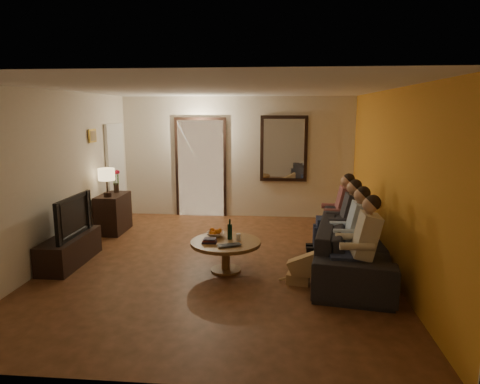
# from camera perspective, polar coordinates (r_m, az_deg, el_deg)

# --- Properties ---
(floor) EXTENTS (5.00, 6.00, 0.01)m
(floor) POSITION_cam_1_polar(r_m,az_deg,el_deg) (6.67, -2.84, -9.34)
(floor) COLOR #482B13
(floor) RESTS_ON ground
(ceiling) EXTENTS (5.00, 6.00, 0.01)m
(ceiling) POSITION_cam_1_polar(r_m,az_deg,el_deg) (6.27, -3.06, 13.58)
(ceiling) COLOR white
(ceiling) RESTS_ON back_wall
(back_wall) EXTENTS (5.00, 0.02, 2.60)m
(back_wall) POSITION_cam_1_polar(r_m,az_deg,el_deg) (9.30, -0.37, 4.63)
(back_wall) COLOR beige
(back_wall) RESTS_ON floor
(front_wall) EXTENTS (5.00, 0.02, 2.60)m
(front_wall) POSITION_cam_1_polar(r_m,az_deg,el_deg) (3.46, -9.89, -5.98)
(front_wall) COLOR beige
(front_wall) RESTS_ON floor
(left_wall) EXTENTS (0.02, 6.00, 2.60)m
(left_wall) POSITION_cam_1_polar(r_m,az_deg,el_deg) (7.13, -23.27, 1.90)
(left_wall) COLOR beige
(left_wall) RESTS_ON floor
(right_wall) EXTENTS (0.02, 6.00, 2.60)m
(right_wall) POSITION_cam_1_polar(r_m,az_deg,el_deg) (6.49, 19.50, 1.36)
(right_wall) COLOR beige
(right_wall) RESTS_ON floor
(orange_accent) EXTENTS (0.01, 6.00, 2.60)m
(orange_accent) POSITION_cam_1_polar(r_m,az_deg,el_deg) (6.48, 19.42, 1.36)
(orange_accent) COLOR gold
(orange_accent) RESTS_ON right_wall
(kitchen_doorway) EXTENTS (1.00, 0.06, 2.10)m
(kitchen_doorway) POSITION_cam_1_polar(r_m,az_deg,el_deg) (9.42, -5.24, 3.13)
(kitchen_doorway) COLOR #FFE0A5
(kitchen_doorway) RESTS_ON floor
(door_trim) EXTENTS (1.12, 0.04, 2.22)m
(door_trim) POSITION_cam_1_polar(r_m,az_deg,el_deg) (9.41, -5.25, 3.13)
(door_trim) COLOR black
(door_trim) RESTS_ON floor
(fridge_glimpse) EXTENTS (0.45, 0.03, 1.70)m
(fridge_glimpse) POSITION_cam_1_polar(r_m,az_deg,el_deg) (9.40, -3.71, 2.22)
(fridge_glimpse) COLOR silver
(fridge_glimpse) RESTS_ON floor
(mirror_frame) EXTENTS (1.00, 0.05, 1.40)m
(mirror_frame) POSITION_cam_1_polar(r_m,az_deg,el_deg) (9.20, 5.85, 5.76)
(mirror_frame) COLOR black
(mirror_frame) RESTS_ON back_wall
(mirror_glass) EXTENTS (0.86, 0.02, 1.26)m
(mirror_glass) POSITION_cam_1_polar(r_m,az_deg,el_deg) (9.17, 5.86, 5.75)
(mirror_glass) COLOR white
(mirror_glass) RESTS_ON back_wall
(white_door) EXTENTS (0.06, 0.85, 2.04)m
(white_door) POSITION_cam_1_polar(r_m,az_deg,el_deg) (9.22, -16.21, 2.40)
(white_door) COLOR white
(white_door) RESTS_ON floor
(framed_art) EXTENTS (0.03, 0.28, 0.24)m
(framed_art) POSITION_cam_1_polar(r_m,az_deg,el_deg) (8.23, -19.09, 7.10)
(framed_art) COLOR #B28C33
(framed_art) RESTS_ON left_wall
(art_canvas) EXTENTS (0.01, 0.22, 0.18)m
(art_canvas) POSITION_cam_1_polar(r_m,az_deg,el_deg) (8.22, -19.00, 7.10)
(art_canvas) COLOR brown
(art_canvas) RESTS_ON left_wall
(dresser) EXTENTS (0.45, 0.82, 0.73)m
(dresser) POSITION_cam_1_polar(r_m,az_deg,el_deg) (8.55, -16.54, -2.72)
(dresser) COLOR black
(dresser) RESTS_ON floor
(table_lamp) EXTENTS (0.30, 0.30, 0.54)m
(table_lamp) POSITION_cam_1_polar(r_m,az_deg,el_deg) (8.23, -17.33, 1.23)
(table_lamp) COLOR beige
(table_lamp) RESTS_ON dresser
(flower_vase) EXTENTS (0.14, 0.14, 0.44)m
(flower_vase) POSITION_cam_1_polar(r_m,az_deg,el_deg) (8.64, -16.21, 1.39)
(flower_vase) COLOR red
(flower_vase) RESTS_ON dresser
(tv_stand) EXTENTS (0.45, 1.30, 0.43)m
(tv_stand) POSITION_cam_1_polar(r_m,az_deg,el_deg) (7.04, -21.75, -7.17)
(tv_stand) COLOR black
(tv_stand) RESTS_ON floor
(tv) EXTENTS (1.07, 0.14, 0.61)m
(tv) POSITION_cam_1_polar(r_m,az_deg,el_deg) (6.90, -22.05, -3.02)
(tv) COLOR black
(tv) RESTS_ON tv_stand
(sofa) EXTENTS (2.70, 1.42, 0.75)m
(sofa) POSITION_cam_1_polar(r_m,az_deg,el_deg) (6.41, 15.06, -7.00)
(sofa) COLOR black
(sofa) RESTS_ON floor
(person_a) EXTENTS (0.60, 0.40, 1.20)m
(person_a) POSITION_cam_1_polar(r_m,az_deg,el_deg) (5.48, 15.73, -7.60)
(person_a) COLOR tan
(person_a) RESTS_ON sofa
(person_b) EXTENTS (0.60, 0.40, 1.20)m
(person_b) POSITION_cam_1_polar(r_m,az_deg,el_deg) (6.05, 14.70, -5.82)
(person_b) COLOR tan
(person_b) RESTS_ON sofa
(person_c) EXTENTS (0.60, 0.40, 1.20)m
(person_c) POSITION_cam_1_polar(r_m,az_deg,el_deg) (6.62, 13.86, -4.36)
(person_c) COLOR tan
(person_c) RESTS_ON sofa
(person_d) EXTENTS (0.60, 0.40, 1.20)m
(person_d) POSITION_cam_1_polar(r_m,az_deg,el_deg) (7.19, 13.15, -3.12)
(person_d) COLOR tan
(person_d) RESTS_ON sofa
(dog) EXTENTS (0.60, 0.34, 0.56)m
(dog) POSITION_cam_1_polar(r_m,az_deg,el_deg) (5.82, 8.78, -9.56)
(dog) COLOR #A5814C
(dog) RESTS_ON floor
(coffee_table) EXTENTS (1.24, 1.24, 0.45)m
(coffee_table) POSITION_cam_1_polar(r_m,az_deg,el_deg) (6.26, -1.91, -8.52)
(coffee_table) COLOR brown
(coffee_table) RESTS_ON floor
(bowl) EXTENTS (0.26, 0.26, 0.06)m
(bowl) POSITION_cam_1_polar(r_m,az_deg,el_deg) (6.41, -3.29, -5.65)
(bowl) COLOR white
(bowl) RESTS_ON coffee_table
(oranges) EXTENTS (0.20, 0.20, 0.08)m
(oranges) POSITION_cam_1_polar(r_m,az_deg,el_deg) (6.39, -3.30, -5.06)
(oranges) COLOR orange
(oranges) RESTS_ON bowl
(wine_bottle) EXTENTS (0.07, 0.07, 0.31)m
(wine_bottle) POSITION_cam_1_polar(r_m,az_deg,el_deg) (6.23, -1.37, -4.93)
(wine_bottle) COLOR black
(wine_bottle) RESTS_ON coffee_table
(wine_glass) EXTENTS (0.06, 0.06, 0.10)m
(wine_glass) POSITION_cam_1_polar(r_m,az_deg,el_deg) (6.20, -0.21, -6.02)
(wine_glass) COLOR silver
(wine_glass) RESTS_ON coffee_table
(book_stack) EXTENTS (0.20, 0.15, 0.07)m
(book_stack) POSITION_cam_1_polar(r_m,az_deg,el_deg) (6.11, -4.10, -6.45)
(book_stack) COLOR black
(book_stack) RESTS_ON coffee_table
(laptop) EXTENTS (0.39, 0.33, 0.03)m
(laptop) POSITION_cam_1_polar(r_m,az_deg,el_deg) (5.91, -1.29, -7.26)
(laptop) COLOR black
(laptop) RESTS_ON coffee_table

